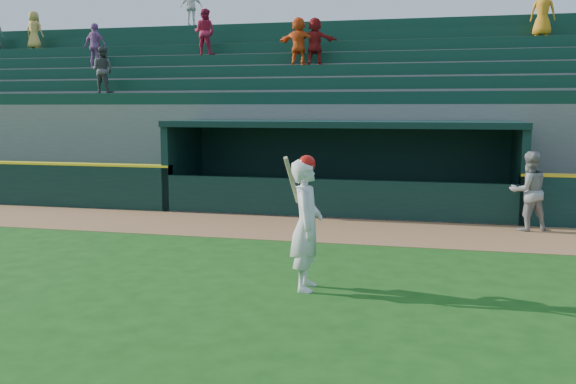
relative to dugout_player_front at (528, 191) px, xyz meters
name	(u,v)px	position (x,y,z in m)	size (l,w,h in m)	color
ground	(264,286)	(-4.63, -5.88, -0.91)	(120.00, 120.00, 0.00)	#184812
warning_track	(322,229)	(-4.63, -0.98, -0.91)	(40.00, 3.00, 0.01)	#94653B
dugout_player_front	(528,191)	(0.00, 0.00, 0.00)	(0.89, 0.69, 1.83)	gray
dugout_player_inside	(304,186)	(-5.53, 1.27, -0.19)	(0.93, 0.53, 1.44)	#ACACA7
dugout	(343,161)	(-4.63, 2.12, 0.44)	(9.40, 2.80, 2.46)	slate
stands	(363,120)	(-4.63, 6.69, 1.49)	(34.50, 6.25, 7.53)	slate
batter_at_plate	(306,223)	(-3.94, -5.90, 0.13)	(0.55, 0.87, 2.11)	silver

